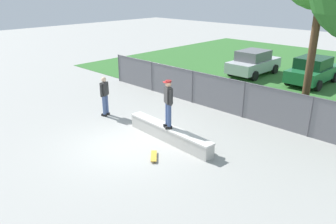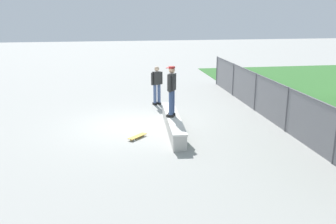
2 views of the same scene
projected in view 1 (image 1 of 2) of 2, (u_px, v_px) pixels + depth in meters
ground_plane at (128, 145)px, 12.39m from camera, size 80.00×80.00×0.00m
grass_strip at (304, 72)px, 22.97m from camera, size 26.97×20.00×0.02m
concrete_ledge at (169, 134)px, 12.68m from camera, size 4.23×0.74×0.57m
skateboarder at (168, 102)px, 12.16m from camera, size 0.55×0.40×1.84m
skateboard at (154, 156)px, 11.45m from camera, size 0.71×0.71×0.09m
chainlink_fence at (216, 91)px, 15.74m from camera, size 15.04×0.07×1.67m
car_silver at (253, 63)px, 22.08m from camera, size 2.05×4.21×1.66m
car_green at (313, 70)px, 20.01m from camera, size 2.05×4.21×1.66m
bystander at (105, 95)px, 14.95m from camera, size 0.38×0.56×1.82m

